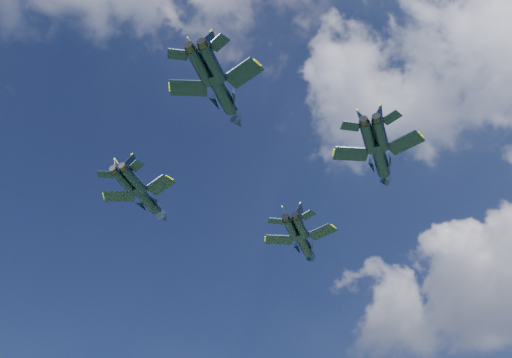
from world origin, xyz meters
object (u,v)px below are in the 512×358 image
(jet_lead, at_px, (304,244))
(jet_slot, at_px, (223,95))
(jet_right, at_px, (381,160))
(jet_left, at_px, (148,199))

(jet_lead, distance_m, jet_slot, 38.74)
(jet_lead, relative_size, jet_right, 0.96)
(jet_slot, bearing_deg, jet_lead, 90.56)
(jet_lead, distance_m, jet_left, 29.18)
(jet_left, bearing_deg, jet_slot, -37.76)
(jet_lead, xyz_separation_m, jet_left, (-11.91, -26.62, -1.19))
(jet_lead, height_order, jet_right, jet_right)
(jet_lead, distance_m, jet_right, 24.60)
(jet_right, bearing_deg, jet_slot, -130.38)
(jet_slot, bearing_deg, jet_right, 51.57)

